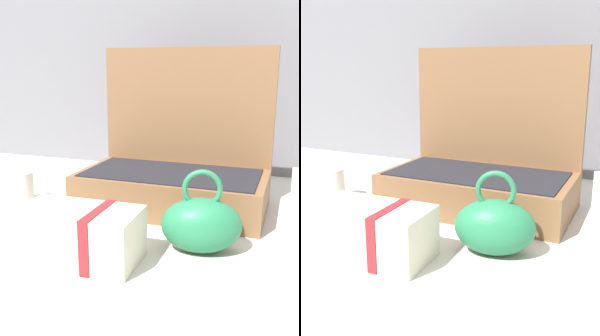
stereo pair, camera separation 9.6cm
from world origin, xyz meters
The scene contains 5 objects.
ground_plane centered at (0.00, 0.00, 0.00)m, with size 6.00×6.00×0.00m, color beige.
open_suitcase centered at (0.03, 0.14, 0.10)m, with size 0.49×0.28×0.43m.
teal_pouch_handbag centered at (0.17, -0.13, 0.06)m, with size 0.19×0.14×0.18m.
cream_toiletry_bag centered at (-0.05, -0.24, 0.05)m, with size 0.24×0.13×0.11m.
coffee_mug centered at (-0.38, 0.01, 0.04)m, with size 0.10×0.07×0.09m.
Camera 2 is at (0.42, -0.86, 0.37)m, focal length 43.68 mm.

